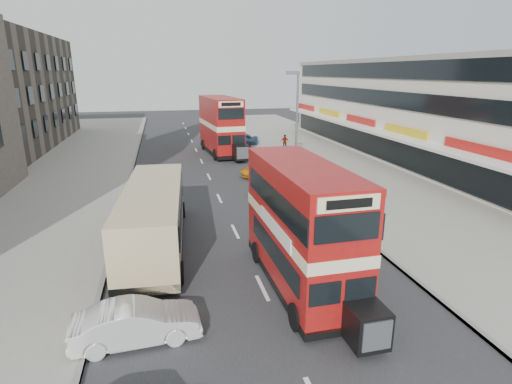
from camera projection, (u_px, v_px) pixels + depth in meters
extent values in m
plane|color=#28282B|center=(276.00, 317.00, 14.08)|extent=(160.00, 160.00, 0.00)
cube|color=#28282B|center=(209.00, 177.00, 32.78)|extent=(12.00, 90.00, 0.01)
cube|color=gray|center=(348.00, 168.00, 35.33)|extent=(12.00, 90.00, 0.15)
cube|color=gray|center=(46.00, 185.00, 30.19)|extent=(12.00, 90.00, 0.15)
cube|color=gray|center=(130.00, 180.00, 31.45)|extent=(0.20, 90.00, 0.16)
cube|color=gray|center=(282.00, 172.00, 34.06)|extent=(0.20, 90.00, 0.16)
cube|color=silver|center=(422.00, 112.00, 37.66)|extent=(8.00, 46.00, 9.00)
cube|color=black|center=(379.00, 145.00, 37.61)|extent=(0.10, 44.00, 2.40)
cube|color=gray|center=(428.00, 60.00, 36.36)|extent=(8.20, 46.20, 0.40)
cube|color=white|center=(372.00, 130.00, 37.03)|extent=(1.80, 44.00, 0.20)
cylinder|color=slate|center=(297.00, 127.00, 31.19)|extent=(0.16, 0.16, 8.00)
cube|color=slate|center=(293.00, 73.00, 29.97)|extent=(1.00, 0.20, 0.25)
cube|color=black|center=(299.00, 277.00, 16.15)|extent=(2.50, 7.47, 0.32)
cube|color=maroon|center=(300.00, 251.00, 15.83)|extent=(2.48, 7.47, 2.04)
cube|color=beige|center=(301.00, 223.00, 15.50)|extent=(2.52, 7.51, 0.42)
cube|color=maroon|center=(302.00, 195.00, 15.19)|extent=(2.48, 7.47, 1.95)
cube|color=maroon|center=(303.00, 167.00, 14.89)|extent=(2.50, 7.49, 0.23)
cube|color=black|center=(367.00, 326.00, 12.17)|extent=(1.13, 1.14, 1.21)
cube|color=black|center=(221.00, 150.00, 42.05)|extent=(3.46, 8.81, 0.38)
cube|color=maroon|center=(221.00, 137.00, 41.68)|extent=(3.44, 8.81, 2.37)
cube|color=beige|center=(221.00, 124.00, 41.30)|extent=(3.48, 8.85, 0.48)
cube|color=maroon|center=(220.00, 111.00, 40.94)|extent=(3.44, 8.81, 2.26)
cube|color=maroon|center=(220.00, 98.00, 40.59)|extent=(3.46, 8.83, 0.27)
cube|color=black|center=(241.00, 152.00, 37.57)|extent=(1.40, 1.40, 1.40)
cube|color=black|center=(156.00, 238.00, 19.68)|extent=(3.23, 10.34, 0.41)
cube|color=tan|center=(154.00, 215.00, 19.35)|extent=(3.21, 10.34, 2.65)
imported|color=silver|center=(136.00, 323.00, 12.64)|extent=(3.98, 1.61, 1.29)
imported|color=maroon|center=(284.00, 184.00, 27.95)|extent=(4.99, 2.33, 1.41)
imported|color=orange|center=(266.00, 170.00, 32.64)|extent=(4.24, 2.02, 1.17)
imported|color=#567EAD|center=(239.00, 140.00, 46.15)|extent=(4.24, 1.85, 1.42)
imported|color=gray|center=(342.00, 180.00, 27.95)|extent=(0.71, 0.62, 1.63)
imported|color=gray|center=(285.00, 142.00, 43.39)|extent=(0.97, 0.57, 1.55)
imported|color=gray|center=(274.00, 176.00, 31.13)|extent=(0.64, 1.75, 0.91)
imported|color=black|center=(274.00, 166.00, 30.91)|extent=(0.65, 0.43, 1.76)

